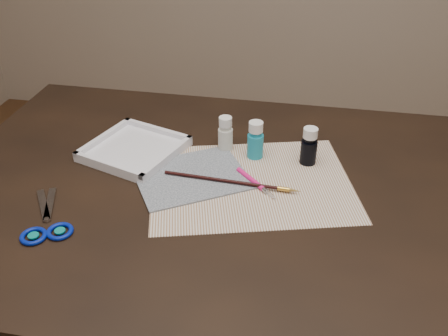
% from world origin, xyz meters
% --- Properties ---
extents(table, '(1.30, 0.90, 0.75)m').
position_xyz_m(table, '(0.00, 0.00, 0.38)').
color(table, black).
rests_on(table, ground).
extents(paper, '(0.52, 0.44, 0.00)m').
position_xyz_m(paper, '(0.06, 0.03, 0.75)').
color(paper, silver).
rests_on(paper, table).
extents(canvas, '(0.31, 0.29, 0.00)m').
position_xyz_m(canvas, '(-0.08, 0.02, 0.75)').
color(canvas, black).
rests_on(canvas, paper).
extents(paint_bottle_white, '(0.05, 0.05, 0.09)m').
position_xyz_m(paint_bottle_white, '(-0.03, 0.16, 0.79)').
color(paint_bottle_white, silver).
rests_on(paint_bottle_white, table).
extents(paint_bottle_cyan, '(0.04, 0.04, 0.09)m').
position_xyz_m(paint_bottle_cyan, '(0.05, 0.14, 0.80)').
color(paint_bottle_cyan, teal).
rests_on(paint_bottle_cyan, table).
extents(paint_bottle_navy, '(0.05, 0.05, 0.09)m').
position_xyz_m(paint_bottle_navy, '(0.18, 0.13, 0.80)').
color(paint_bottle_navy, black).
rests_on(paint_bottle_navy, table).
extents(paintbrush, '(0.31, 0.03, 0.01)m').
position_xyz_m(paintbrush, '(0.01, 0.01, 0.76)').
color(paintbrush, black).
rests_on(paintbrush, canvas).
extents(craft_knife, '(0.11, 0.11, 0.01)m').
position_xyz_m(craft_knife, '(0.07, 0.02, 0.76)').
color(craft_knife, '#ED1A7B').
rests_on(craft_knife, paper).
extents(scissors, '(0.20, 0.22, 0.01)m').
position_xyz_m(scissors, '(-0.34, -0.17, 0.76)').
color(scissors, silver).
rests_on(scissors, table).
extents(palette_tray, '(0.26, 0.26, 0.02)m').
position_xyz_m(palette_tray, '(-0.24, 0.10, 0.76)').
color(palette_tray, white).
rests_on(palette_tray, table).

